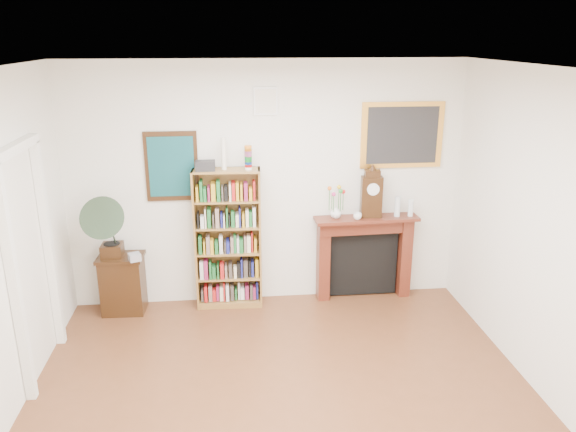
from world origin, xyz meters
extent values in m
cube|color=white|center=(0.00, 0.00, 2.80)|extent=(4.50, 5.00, 0.01)
cube|color=white|center=(0.00, 2.50, 1.40)|extent=(4.50, 0.01, 2.80)
cube|color=white|center=(-2.21, 0.73, 1.05)|extent=(0.08, 0.08, 2.10)
cube|color=white|center=(-2.21, 1.67, 1.05)|extent=(0.08, 0.08, 2.10)
cube|color=white|center=(-2.21, 1.20, 2.13)|extent=(0.08, 1.02, 0.08)
cube|color=black|center=(-1.05, 2.48, 1.65)|extent=(0.58, 0.03, 0.78)
cube|color=#10464E|center=(-1.05, 2.46, 1.65)|extent=(0.50, 0.01, 0.67)
cube|color=white|center=(0.00, 2.48, 2.35)|extent=(0.26, 0.03, 0.30)
cube|color=silver|center=(0.00, 2.46, 2.35)|extent=(0.22, 0.01, 0.26)
cube|color=gold|center=(1.55, 2.48, 1.95)|extent=(0.95, 0.03, 0.75)
cube|color=#262628|center=(1.55, 2.46, 1.95)|extent=(0.82, 0.01, 0.65)
cube|color=brown|center=(-0.82, 2.35, 0.82)|extent=(0.03, 0.27, 1.63)
cube|color=brown|center=(-0.09, 2.35, 0.82)|extent=(0.03, 0.27, 1.63)
cube|color=brown|center=(-0.45, 2.35, 1.62)|extent=(0.76, 0.30, 0.02)
cube|color=brown|center=(-0.45, 2.35, 0.04)|extent=(0.76, 0.30, 0.07)
cube|color=brown|center=(-0.45, 2.47, 0.82)|extent=(0.75, 0.05, 1.63)
cube|color=brown|center=(-0.45, 2.35, 0.35)|extent=(0.72, 0.28, 0.02)
cube|color=brown|center=(-0.45, 2.35, 0.66)|extent=(0.72, 0.28, 0.02)
cube|color=brown|center=(-0.45, 2.35, 0.97)|extent=(0.72, 0.28, 0.02)
cube|color=brown|center=(-0.45, 2.35, 1.28)|extent=(0.72, 0.28, 0.02)
cube|color=black|center=(-1.66, 2.30, 0.34)|extent=(0.52, 0.39, 0.68)
cube|color=#441A0F|center=(0.66, 2.39, 0.49)|extent=(0.14, 0.18, 0.99)
cube|color=#441A0F|center=(1.64, 2.39, 0.49)|extent=(0.14, 0.18, 0.99)
cube|color=#441A0F|center=(1.15, 2.39, 0.91)|extent=(1.13, 0.22, 0.16)
cube|color=#441A0F|center=(1.15, 2.35, 1.01)|extent=(1.22, 0.34, 0.04)
cube|color=black|center=(1.15, 2.44, 0.41)|extent=(0.82, 0.09, 0.79)
cube|color=black|center=(-1.74, 2.31, 0.75)|extent=(0.23, 0.23, 0.14)
cylinder|color=black|center=(-1.74, 2.31, 0.83)|extent=(0.18, 0.18, 0.01)
cone|color=#304633|center=(-1.74, 2.17, 1.14)|extent=(0.46, 0.57, 0.59)
cube|color=silver|center=(-1.48, 2.15, 0.72)|extent=(0.16, 0.16, 0.08)
cube|color=black|center=(1.20, 2.37, 1.26)|extent=(0.25, 0.15, 0.48)
cylinder|color=white|center=(1.20, 2.30, 1.37)|extent=(0.14, 0.02, 0.14)
cube|color=black|center=(1.20, 2.37, 1.53)|extent=(0.18, 0.12, 0.09)
imported|color=silver|center=(0.79, 2.37, 1.09)|extent=(0.15, 0.15, 0.14)
imported|color=white|center=(1.02, 2.29, 1.06)|extent=(0.11, 0.11, 0.08)
cylinder|color=silver|center=(1.51, 2.36, 1.14)|extent=(0.07, 0.07, 0.24)
cylinder|color=silver|center=(1.66, 2.35, 1.12)|extent=(0.06, 0.06, 0.20)
camera|label=1|loc=(-0.41, -3.69, 3.05)|focal=35.00mm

